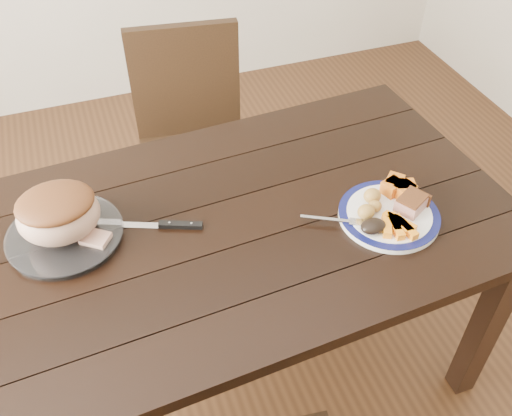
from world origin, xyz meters
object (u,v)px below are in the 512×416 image
object	(u,v)px
fork	(338,221)
roast_joint	(59,215)
dinner_plate	(389,216)
chair_far	(192,135)
serving_platter	(66,236)
pork_slice	(411,204)
carving_knife	(166,225)
dining_table	(227,246)

from	to	relation	value
fork	roast_joint	bearing A→B (deg)	-167.63
dinner_plate	fork	xyz separation A→B (m)	(-0.15, 0.02, 0.01)
chair_far	fork	world-z (taller)	chair_far
serving_platter	fork	distance (m)	0.73
dinner_plate	serving_platter	size ratio (longest dim) A/B	0.93
dinner_plate	pork_slice	bearing A→B (deg)	-4.76
dinner_plate	roast_joint	world-z (taller)	roast_joint
carving_knife	chair_far	bearing A→B (deg)	92.88
fork	dining_table	bearing A→B (deg)	-173.05
dining_table	fork	xyz separation A→B (m)	(0.28, -0.11, 0.11)
fork	carving_knife	size ratio (longest dim) A/B	0.54
fork	carving_knife	xyz separation A→B (m)	(-0.44, 0.15, -0.01)
dining_table	dinner_plate	size ratio (longest dim) A/B	5.94
dining_table	carving_knife	size ratio (longest dim) A/B	5.43
pork_slice	roast_joint	distance (m)	0.94
fork	roast_joint	world-z (taller)	roast_joint
chair_far	roast_joint	world-z (taller)	chair_far
roast_joint	pork_slice	bearing A→B (deg)	-13.91
fork	pork_slice	bearing A→B (deg)	21.81
dinner_plate	roast_joint	distance (m)	0.88
dinner_plate	serving_platter	world-z (taller)	serving_platter
chair_far	pork_slice	size ratio (longest dim) A/B	11.50
dinner_plate	serving_platter	bearing A→B (deg)	165.45
chair_far	serving_platter	distance (m)	0.85
carving_knife	roast_joint	bearing A→B (deg)	-168.09
serving_platter	pork_slice	size ratio (longest dim) A/B	3.70
chair_far	pork_slice	bearing A→B (deg)	123.12
serving_platter	carving_knife	xyz separation A→B (m)	(0.26, -0.05, -0.00)
dining_table	carving_knife	world-z (taller)	carving_knife
dining_table	roast_joint	xyz separation A→B (m)	(-0.42, 0.09, 0.18)
dining_table	pork_slice	distance (m)	0.53
dining_table	serving_platter	distance (m)	0.44
serving_platter	carving_knife	distance (m)	0.27
dinner_plate	dining_table	bearing A→B (deg)	163.17
chair_far	dinner_plate	xyz separation A→B (m)	(0.35, -0.87, 0.23)
pork_slice	carving_knife	xyz separation A→B (m)	(-0.65, 0.18, -0.03)
serving_platter	pork_slice	xyz separation A→B (m)	(0.91, -0.23, 0.03)
serving_platter	carving_knife	bearing A→B (deg)	-10.17
chair_far	carving_knife	size ratio (longest dim) A/B	3.05
fork	roast_joint	size ratio (longest dim) A/B	0.78
carving_knife	pork_slice	bearing A→B (deg)	6.69
chair_far	carving_knife	bearing A→B (deg)	78.85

